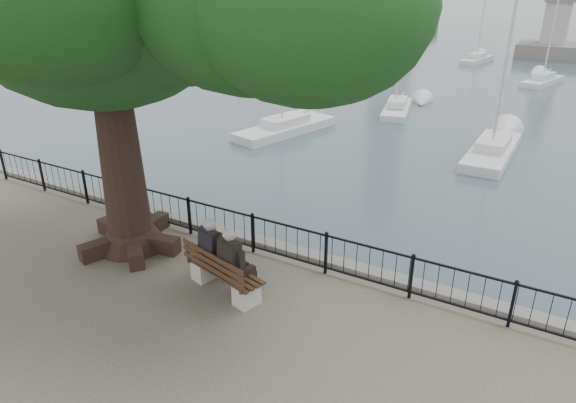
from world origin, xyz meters
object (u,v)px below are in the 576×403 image
Objects in this scene: bench at (223,277)px; person_right at (236,265)px; lion_monument at (554,34)px; person_left at (217,254)px.

bench is 0.54m from person_right.
person_right is 0.19× the size of lion_monument.
person_right is 49.25m from lion_monument.
bench is at bearing -35.18° from person_left.
person_left reaches higher than bench.
lion_monument is at bearing 86.64° from person_left.
bench is at bearing -93.03° from lion_monument.
person_right reaches higher than bench.
person_left is 0.19× the size of lion_monument.
bench is 1.25× the size of person_right.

